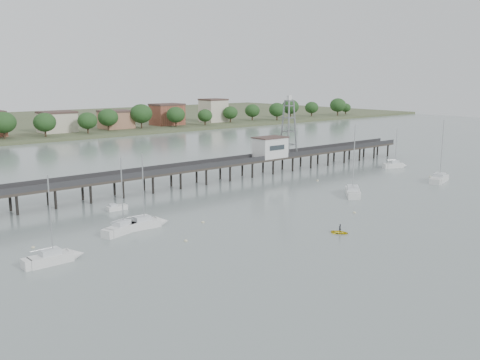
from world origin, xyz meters
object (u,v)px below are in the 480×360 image
object	(u,v)px
sailboat_d	(441,178)
sailboat_e	(397,165)
sailboat_c	(352,191)
sailboat_f	(127,227)
lattice_tower	(289,128)
sailboat_b	(149,223)
white_tender	(116,208)
yellow_dinghy	(340,233)
sailboat_a	(59,257)
pier	(189,169)

from	to	relation	value
sailboat_d	sailboat_e	bearing A→B (deg)	49.98
sailboat_c	sailboat_f	xyz separation A→B (m)	(-49.85, 5.38, 0.01)
sailboat_c	lattice_tower	bearing A→B (deg)	29.16
lattice_tower	sailboat_c	distance (m)	32.28
sailboat_b	sailboat_f	bearing A→B (deg)	-178.30
white_tender	lattice_tower	bearing A→B (deg)	12.06
lattice_tower	sailboat_f	distance (m)	64.98
sailboat_e	yellow_dinghy	world-z (taller)	sailboat_e
sailboat_a	yellow_dinghy	distance (m)	41.98
sailboat_f	yellow_dinghy	world-z (taller)	sailboat_f
sailboat_e	sailboat_f	xyz separation A→B (m)	(-85.16, -7.54, -0.01)
sailboat_a	white_tender	size ratio (longest dim) A/B	3.33
sailboat_f	white_tender	distance (m)	14.49
lattice_tower	white_tender	bearing A→B (deg)	-169.63
lattice_tower	sailboat_f	bearing A→B (deg)	-158.46
sailboat_c	sailboat_b	distance (m)	46.23
sailboat_c	sailboat_a	bearing A→B (deg)	139.41
sailboat_b	yellow_dinghy	distance (m)	30.91
yellow_dinghy	lattice_tower	bearing A→B (deg)	25.83
sailboat_c	sailboat_f	size ratio (longest dim) A/B	1.22
sailboat_c	yellow_dinghy	bearing A→B (deg)	172.70
lattice_tower	sailboat_c	bearing A→B (deg)	-108.73
lattice_tower	sailboat_b	size ratio (longest dim) A/B	1.21
sailboat_e	sailboat_c	bearing A→B (deg)	-137.34
sailboat_e	white_tender	bearing A→B (deg)	-161.73
sailboat_a	yellow_dinghy	bearing A→B (deg)	-23.04
sailboat_a	sailboat_f	size ratio (longest dim) A/B	0.99
yellow_dinghy	sailboat_a	bearing A→B (deg)	131.00
sailboat_f	sailboat_b	bearing A→B (deg)	-20.42
sailboat_b	yellow_dinghy	bearing A→B (deg)	-43.66
yellow_dinghy	sailboat_c	bearing A→B (deg)	7.45
sailboat_a	sailboat_f	xyz separation A→B (m)	(13.87, 7.07, -0.00)
sailboat_f	yellow_dinghy	size ratio (longest dim) A/B	4.65
sailboat_c	sailboat_a	world-z (taller)	sailboat_c
lattice_tower	sailboat_a	world-z (taller)	lattice_tower
sailboat_b	sailboat_d	bearing A→B (deg)	-4.56
sailboat_b	pier	bearing A→B (deg)	47.26
sailboat_f	pier	bearing A→B (deg)	20.76
sailboat_d	sailboat_b	xyz separation A→B (m)	(-73.53, 9.73, 0.01)
sailboat_c	sailboat_d	bearing A→B (deg)	-51.25
sailboat_d	yellow_dinghy	xyz separation A→B (m)	(-52.31, -12.74, -0.63)
sailboat_d	sailboat_e	size ratio (longest dim) A/B	1.42
sailboat_e	white_tender	distance (m)	80.30
sailboat_b	sailboat_f	distance (m)	3.93
pier	sailboat_f	bearing A→B (deg)	-140.09
sailboat_d	sailboat_c	world-z (taller)	sailboat_d
sailboat_d	sailboat_c	xyz separation A→B (m)	(-27.61, 4.44, 0.00)
pier	sailboat_b	size ratio (longest dim) A/B	11.67
lattice_tower	sailboat_d	xyz separation A→B (m)	(17.80, -33.36, -10.47)
sailboat_e	sailboat_f	distance (m)	85.49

